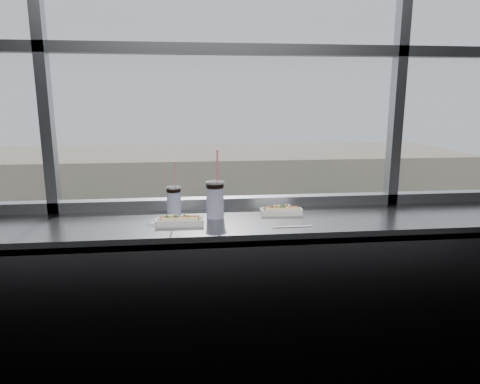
{
  "coord_description": "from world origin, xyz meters",
  "views": [
    {
      "loc": [
        -0.22,
        -0.97,
        1.72
      ],
      "look_at": [
        0.03,
        1.23,
        1.25
      ],
      "focal_mm": 32.0,
      "sensor_mm": 36.0,
      "label": 1
    }
  ],
  "objects": [
    {
      "name": "wall_back_lower",
      "position": [
        0.0,
        1.5,
        0.55
      ],
      "size": [
        6.0,
        0.0,
        6.0
      ],
      "primitive_type": "plane",
      "rotation": [
        1.57,
        0.0,
        0.0
      ],
      "color": "black",
      "rests_on": "ground"
    },
    {
      "name": "counter",
      "position": [
        0.0,
        1.23,
        1.07
      ],
      "size": [
        6.0,
        0.55,
        0.06
      ],
      "primitive_type": "cube",
      "color": "gray",
      "rests_on": "ground"
    },
    {
      "name": "counter_fascia",
      "position": [
        0.0,
        0.97,
        0.55
      ],
      "size": [
        6.0,
        0.04,
        1.04
      ],
      "primitive_type": "cube",
      "color": "gray",
      "rests_on": "ground"
    },
    {
      "name": "hotdog_tray_left",
      "position": [
        -0.29,
        1.15,
        1.12
      ],
      "size": [
        0.24,
        0.08,
        0.06
      ],
      "rotation": [
        0.0,
        0.0,
        -0.02
      ],
      "color": "white",
      "rests_on": "counter"
    },
    {
      "name": "hotdog_tray_right",
      "position": [
        0.27,
        1.29,
        1.12
      ],
      "size": [
        0.24,
        0.09,
        0.06
      ],
      "rotation": [
        0.0,
        0.0,
        -0.08
      ],
      "color": "white",
      "rests_on": "counter"
    },
    {
      "name": "soda_cup_left",
      "position": [
        -0.32,
        1.34,
        1.19
      ],
      "size": [
        0.08,
        0.08,
        0.31
      ],
      "color": "white",
      "rests_on": "counter"
    },
    {
      "name": "soda_cup_right",
      "position": [
        -0.1,
        1.28,
        1.21
      ],
      "size": [
        0.1,
        0.1,
        0.38
      ],
      "color": "white",
      "rests_on": "counter"
    },
    {
      "name": "loose_straw",
      "position": [
        0.28,
        1.05,
        1.1
      ],
      "size": [
        0.2,
        0.01,
        0.01
      ],
      "primitive_type": "cylinder",
      "rotation": [
        0.0,
        1.57,
        0.02
      ],
      "color": "white",
      "rests_on": "counter"
    },
    {
      "name": "wrapper",
      "position": [
        -0.4,
        1.19,
        1.11
      ],
      "size": [
        0.1,
        0.07,
        0.02
      ],
      "primitive_type": "ellipsoid",
      "color": "silver",
      "rests_on": "counter"
    },
    {
      "name": "plaza_ground",
      "position": [
        0.0,
        45.0,
        -11.0
      ],
      "size": [
        120.0,
        120.0,
        0.0
      ],
      "primitive_type": "plane",
      "color": "#A19F9A",
      "rests_on": "ground"
    },
    {
      "name": "street_asphalt",
      "position": [
        0.0,
        21.5,
        -10.97
      ],
      "size": [
        80.0,
        10.0,
        0.06
      ],
      "primitive_type": "cube",
      "color": "black",
      "rests_on": "plaza_ground"
    },
    {
      "name": "far_sidewalk",
      "position": [
        0.0,
        29.5,
        -10.98
      ],
      "size": [
        80.0,
        6.0,
        0.04
      ],
      "primitive_type": "cube",
      "color": "#A19F9A",
      "rests_on": "plaza_ground"
    },
    {
      "name": "far_building",
      "position": [
        0.0,
        39.5,
        -7.0
      ],
      "size": [
        50.0,
        14.0,
        8.0
      ],
      "primitive_type": "cube",
      "color": "gray",
      "rests_on": "plaza_ground"
    },
    {
      "name": "car_far_b",
      "position": [
        1.03,
        25.5,
        -9.88
      ],
      "size": [
        3.52,
        6.7,
        2.13
      ],
      "primitive_type": "imported",
      "rotation": [
        0.0,
        0.0,
        1.71
      ],
      "color": "#B63A5D",
      "rests_on": "street_asphalt"
    },
    {
      "name": "car_far_c",
      "position": [
        13.76,
        25.5,
        -9.82
      ],
      "size": [
        3.09,
        6.82,
        2.23
      ],
      "primitive_type": "imported",
      "rotation": [
        0.0,
        0.0,
        1.62
      ],
      "color": "silver",
      "rests_on": "street_asphalt"
    },
    {
      "name": "car_near_d",
      "position": [
        5.49,
        17.5,
        -9.98
      ],
      "size": [
        2.72,
        5.87,
        1.91
      ],
      "primitive_type": "imported",
      "rotation": [
        0.0,
        0.0,
        1.63
      ],
      "color": "beige",
      "rests_on": "street_asphalt"
    },
    {
      "name": "car_near_e",
      "position": [
        13.58,
        17.5,
        -9.86
      ],
      "size": [
        3.51,
        6.75,
        2.15
      ],
      "primitive_type": "imported",
      "rotation": [
        0.0,
        0.0,
        1.7
      ],
      "color": "navy",
      "rests_on": "street_asphalt"
    },
    {
      "name": "car_far_a",
      "position": [
        -9.95,
        25.5,
        -9.89
      ],
      "size": [
        2.71,
        6.32,
        2.1
      ],
      "primitive_type": "imported",
      "rotation": [
        0.0,
        0.0,
        1.58
      ],
      "color": "black",
      "rests_on": "street_asphalt"
    },
    {
      "name": "car_near_c",
      "position": [
        1.94,
        17.5,
        -10.0
      ],
      "size": [
        2.47,
        5.71,
        1.89
      ],
      "primitive_type": "imported",
      "rotation": [
        0.0,
        0.0,
        1.59
      ],
      "color": "#611800",
      "rests_on": "street_asphalt"
    },
    {
      "name": "pedestrian_a",
      "position": [
        -4.9,
        28.62,
        -9.9
      ],
      "size": [
        0.95,
        0.71,
        2.13
      ],
      "primitive_type": "imported",
      "rotation": [
        0.0,
        0.0,
        3.14
      ],
      "color": "#66605B",
      "rests_on": "far_sidewalk"
    },
    {
      "name": "pedestrian_d",
      "position": [
        8.64,
        29.64,
        -10.05
      ],
      "size": [
        0.81,
        0.61,
        1.82
      ],
      "primitive_type": "imported",
      "rotation": [
        0.0,
        0.0,
        3.14
      ],
      "color": "#66605B",
      "rests_on": "far_sidewalk"
    },
    {
      "name": "tree_left",
      "position": [
        -7.87,
        29.5,
        -7.52
      ],
      "size": [
        3.29,
        3.29,
        5.14
      ],
      "color": "#47382B",
      "rests_on": "far_sidewalk"
    },
    {
      "name": "tree_center",
      "position": [
        2.25,
        29.5,
        -7.9
      ],
      "size": [
        2.92,
        2.92,
        4.57
      ],
      "color": "#47382B",
      "rests_on": "far_sidewalk"
    },
    {
      "name": "tree_right",
      "position": [
        11.07,
        29.5,
        -7.28
      ],
      "size": [
        3.51,
        3.51,
        5.48
      ],
      "color": "#47382B",
      "rests_on": "far_sidewalk"
    }
  ]
}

